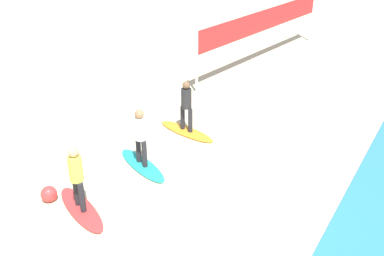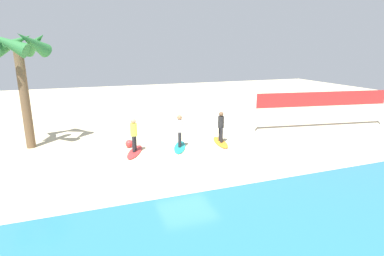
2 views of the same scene
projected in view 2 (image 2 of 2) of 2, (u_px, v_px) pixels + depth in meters
The scene contains 10 objects.
ground_plane at pixel (186, 163), 13.77m from camera, with size 60.00×60.00×0.00m, color beige.
surfboard_orange at pixel (220, 142), 16.60m from camera, with size 2.10×0.56×0.09m, color orange.
surfer_orange at pixel (221, 125), 16.35m from camera, with size 0.32×0.46×1.64m.
surfboard_teal at pixel (180, 147), 15.81m from camera, with size 2.10×0.56×0.09m, color teal.
surfer_teal at pixel (180, 128), 15.56m from camera, with size 0.32×0.44×1.64m.
surfboard_red at pixel (135, 152), 15.09m from camera, with size 2.10×0.56×0.09m, color red.
surfer_red at pixel (134, 132), 14.84m from camera, with size 0.32×0.44×1.64m.
volleyball_net at pixel (323, 101), 19.25m from camera, with size 8.99×1.49×2.50m.
palm_tree at pixel (18, 53), 14.70m from camera, with size 2.88×3.03×5.95m.
beach_ball at pixel (129, 144), 15.86m from camera, with size 0.40×0.40×0.40m, color #E53838.
Camera 2 is at (4.14, 12.23, 5.03)m, focal length 28.63 mm.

